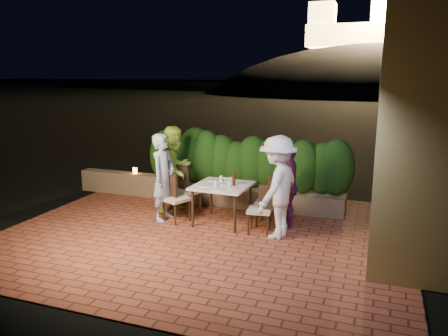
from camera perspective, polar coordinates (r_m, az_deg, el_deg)
The scene contains 32 objects.
ground at distance 7.51m, azimuth -4.02°, elevation -9.78°, with size 400.00×400.00×0.00m, color black.
terrace_floor at distance 7.96m, azimuth -2.54°, elevation -8.89°, with size 7.00×6.00×0.15m, color brown.
building_wall at distance 8.40m, azimuth 25.33°, elevation 9.09°, with size 1.60×5.00×5.00m, color olive.
window_pane at distance 7.90m, azimuth 19.66°, elevation 5.78°, with size 0.08×1.00×1.40m, color black.
window_frame at distance 7.90m, azimuth 19.59°, elevation 5.78°, with size 0.06×1.15×1.55m, color black.
planter at distance 9.41m, azimuth 2.75°, elevation -3.76°, with size 4.20×0.55×0.40m, color #77654C.
hedge at distance 9.24m, azimuth 2.80°, elevation 0.71°, with size 4.00×0.70×1.10m, color #183C10, non-canonical shape.
parapet at distance 10.64m, azimuth -12.88°, elevation -1.91°, with size 2.20×0.30×0.50m, color #77654C.
hill at distance 66.71m, azimuth 19.11°, elevation 5.69°, with size 52.00×40.00×22.00m, color black.
fortress at distance 66.81m, azimuth 20.02°, elevation 18.13°, with size 26.00×8.00×8.00m, color #FFCC7A, non-canonical shape.
dining_table at distance 8.30m, azimuth -0.24°, elevation -4.70°, with size 1.01×1.01×0.75m, color white, non-canonical shape.
plate_nw at distance 8.10m, azimuth -2.43°, elevation -2.33°, with size 0.23×0.23×0.01m, color white.
plate_sw at distance 8.52m, azimuth -1.39°, elevation -1.59°, with size 0.24×0.24×0.01m, color white.
plate_ne at distance 7.92m, azimuth 1.07°, elevation -2.66°, with size 0.22×0.22×0.01m, color white.
plate_se at distance 8.30m, azimuth 2.13°, elevation -1.97°, with size 0.21×0.21×0.01m, color white.
plate_centre at distance 8.20m, azimuth 0.06°, elevation -2.14°, with size 0.21×0.21×0.01m, color white.
plate_front at distance 7.85m, azimuth -0.63°, elevation -2.80°, with size 0.24×0.24×0.01m, color white.
glass_nw at distance 8.11m, azimuth -1.12°, elevation -1.96°, with size 0.06×0.06×0.10m, color silver.
glass_sw at distance 8.41m, azimuth -0.36°, elevation -1.41°, with size 0.07×0.07×0.12m, color silver.
glass_ne at distance 8.05m, azimuth 0.69°, elevation -2.05°, with size 0.06×0.06×0.11m, color silver.
glass_se at distance 8.31m, azimuth 0.89°, elevation -1.59°, with size 0.07×0.07×0.11m, color silver.
beer_bottle at distance 8.13m, azimuth 1.33°, elevation -1.29°, with size 0.05×0.05×0.28m, color #44180B, non-canonical shape.
bowl at distance 8.52m, azimuth 0.16°, elevation -1.49°, with size 0.17×0.17×0.04m, color white.
chair_left_front at distance 8.41m, azimuth -6.26°, elevation -3.89°, with size 0.43×0.43×0.93m, color black, non-canonical shape.
chair_left_back at distance 8.86m, azimuth -4.80°, elevation -2.90°, with size 0.45×0.45×0.97m, color black, non-canonical shape.
chair_right_front at distance 7.78m, azimuth 4.66°, elevation -5.37°, with size 0.41×0.41×0.89m, color black, non-canonical shape.
chair_right_back at distance 8.19m, azimuth 5.89°, elevation -4.23°, with size 0.45×0.45×0.96m, color black, non-canonical shape.
diner_blue at distance 8.44m, azimuth -7.95°, elevation -1.22°, with size 0.62×0.40×1.69m, color #A2B4D0.
diner_green at distance 8.94m, azimuth -6.38°, elevation -0.16°, with size 0.86×0.67×1.77m, color #ABDA44.
diner_white at distance 7.52m, azimuth 7.02°, elevation -2.50°, with size 1.15×0.66×1.78m, color white.
diner_purple at distance 8.13m, azimuth 8.37°, elevation -2.31°, with size 0.90×0.38×1.54m, color #66225C.
parapet_lamp at distance 10.41m, azimuth -11.55°, elevation -0.35°, with size 0.10×0.10×0.14m, color orange.
Camera 1 is at (2.85, -6.36, 2.79)m, focal length 35.00 mm.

